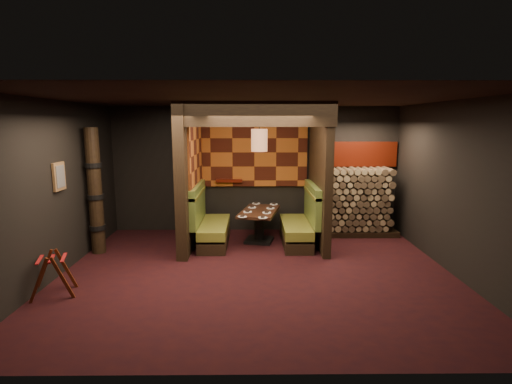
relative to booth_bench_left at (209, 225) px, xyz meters
The scene contains 23 objects.
floor 1.95m from the booth_bench_left, 59.77° to the right, with size 6.50×5.50×0.02m, color black.
ceiling 3.11m from the booth_bench_left, 59.77° to the right, with size 6.50×5.50×0.02m, color black.
wall_back 1.79m from the booth_bench_left, 49.10° to the left, with size 6.50×0.02×2.85m, color black.
wall_front 4.63m from the booth_bench_left, 77.70° to the right, with size 6.50×0.02×2.85m, color black.
wall_left 3.01m from the booth_bench_left, 144.33° to the right, with size 0.02×5.50×2.85m, color black.
wall_right 4.65m from the booth_bench_left, 21.35° to the right, with size 0.02×5.50×2.85m, color black.
partition_left 1.10m from the booth_bench_left, behind, with size 0.20×2.20×2.85m, color black.
partition_right 2.48m from the booth_bench_left, ahead, with size 0.15×2.10×2.85m, color black.
header_beam 2.60m from the booth_bench_left, 45.41° to the right, with size 2.85×0.18×0.44m, color black.
tapa_back_panel 2.00m from the booth_bench_left, 48.54° to the left, with size 2.40×0.06×1.55m, color #A6521B.
tapa_side_panel 1.48m from the booth_bench_left, 146.90° to the left, with size 0.04×1.85×1.45m, color #A6521B.
lacquer_shelf 1.32m from the booth_bench_left, 70.12° to the left, with size 0.60×0.12×0.07m, color #521308.
booth_bench_left is the anchor object (origin of this frame).
booth_bench_right 1.89m from the booth_bench_left, ahead, with size 0.68×1.60×1.14m.
dining_table 1.04m from the booth_bench_left, ahead, with size 0.95×1.40×0.68m.
place_settings 1.08m from the booth_bench_left, ahead, with size 0.85×1.55×0.03m.
pendant_lamp 2.02m from the booth_bench_left, ahead, with size 0.33×0.33×0.94m.
framed_picture 3.00m from the booth_bench_left, 145.49° to the right, with size 0.05×0.36×0.46m.
luggage_rack 3.20m from the booth_bench_left, 128.94° to the right, with size 0.72×0.60×0.67m.
totem_column 2.30m from the booth_bench_left, 165.25° to the right, with size 0.31×0.31×2.40m.
firewood_stack 3.34m from the booth_bench_left, 12.17° to the left, with size 1.73×0.70×1.50m.
mosaic_header 3.67m from the booth_bench_left, 17.60° to the left, with size 1.83×0.10×0.56m, color maroon.
bay_front_post 2.58m from the booth_bench_left, ahead, with size 0.08×0.08×2.85m, color black.
Camera 1 is at (-0.07, -6.36, 2.48)m, focal length 28.00 mm.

